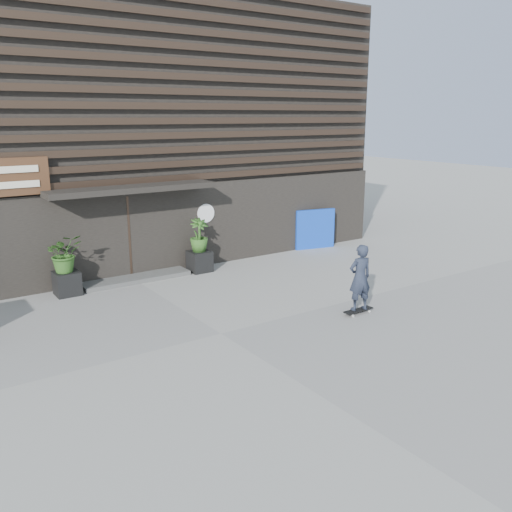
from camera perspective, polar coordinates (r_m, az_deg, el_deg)
ground at (r=11.48m, az=-3.70°, el=-8.12°), size 80.00×80.00×0.00m
entrance_step at (r=15.38m, az=-12.50°, el=-2.28°), size 3.00×0.80×0.12m
planter_pot_left at (r=14.57m, az=-19.19°, el=-2.71°), size 0.60×0.60×0.60m
bamboo_left at (r=14.37m, az=-19.44°, el=0.26°), size 0.86×0.75×0.96m
planter_pot_right at (r=15.90m, az=-5.93°, el=-0.56°), size 0.60×0.60×0.60m
bamboo_right at (r=15.72m, az=-6.01°, el=2.19°), size 0.54×0.54×0.96m
blue_tarp at (r=18.62m, az=6.20°, el=2.83°), size 1.42×0.42×1.34m
building at (r=19.85m, az=-19.13°, el=12.51°), size 18.00×11.00×8.00m
skateboarder at (r=12.51m, az=10.83°, el=-2.27°), size 0.78×0.46×1.63m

